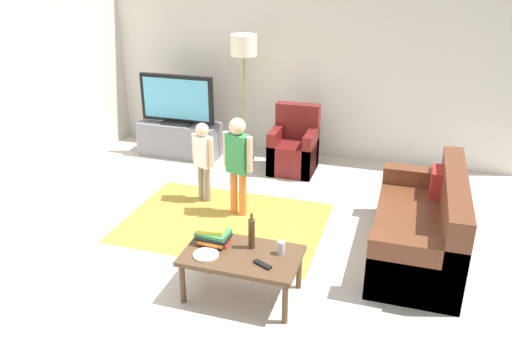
# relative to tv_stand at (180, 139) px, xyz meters

# --- Properties ---
(ground) EXTENTS (7.80, 7.80, 0.00)m
(ground) POSITION_rel_tv_stand_xyz_m (1.71, -2.30, -0.24)
(ground) COLOR beige
(wall_back) EXTENTS (6.00, 0.12, 2.70)m
(wall_back) POSITION_rel_tv_stand_xyz_m (1.71, 0.70, 1.11)
(wall_back) COLOR silver
(wall_back) RESTS_ON ground
(area_rug) EXTENTS (2.20, 1.60, 0.01)m
(area_rug) POSITION_rel_tv_stand_xyz_m (1.36, -1.76, -0.24)
(area_rug) COLOR #B28C33
(area_rug) RESTS_ON ground
(tv_stand) EXTENTS (1.20, 0.44, 0.50)m
(tv_stand) POSITION_rel_tv_stand_xyz_m (0.00, 0.00, 0.00)
(tv_stand) COLOR slate
(tv_stand) RESTS_ON ground
(tv) EXTENTS (1.10, 0.28, 0.71)m
(tv) POSITION_rel_tv_stand_xyz_m (-0.00, -0.02, 0.60)
(tv) COLOR black
(tv) RESTS_ON tv_stand
(couch) EXTENTS (0.80, 1.80, 0.86)m
(couch) POSITION_rel_tv_stand_xyz_m (3.48, -1.80, 0.05)
(couch) COLOR brown
(couch) RESTS_ON ground
(armchair) EXTENTS (0.60, 0.60, 0.90)m
(armchair) POSITION_rel_tv_stand_xyz_m (1.74, -0.04, 0.05)
(armchair) COLOR maroon
(armchair) RESTS_ON ground
(floor_lamp) EXTENTS (0.36, 0.36, 1.78)m
(floor_lamp) POSITION_rel_tv_stand_xyz_m (0.96, 0.15, 1.30)
(floor_lamp) COLOR #262626
(floor_lamp) RESTS_ON ground
(child_near_tv) EXTENTS (0.31, 0.18, 0.98)m
(child_near_tv) POSITION_rel_tv_stand_xyz_m (0.93, -1.30, 0.35)
(child_near_tv) COLOR gray
(child_near_tv) RESTS_ON ground
(child_center) EXTENTS (0.37, 0.20, 1.15)m
(child_center) POSITION_rel_tv_stand_xyz_m (1.44, -1.51, 0.45)
(child_center) COLOR orange
(child_center) RESTS_ON ground
(coffee_table) EXTENTS (1.00, 0.60, 0.42)m
(coffee_table) POSITION_rel_tv_stand_xyz_m (1.98, -2.95, 0.13)
(coffee_table) COLOR #513823
(coffee_table) RESTS_ON ground
(book_stack) EXTENTS (0.30, 0.24, 0.15)m
(book_stack) POSITION_rel_tv_stand_xyz_m (1.68, -2.85, 0.25)
(book_stack) COLOR red
(book_stack) RESTS_ON coffee_table
(bottle) EXTENTS (0.06, 0.06, 0.33)m
(bottle) POSITION_rel_tv_stand_xyz_m (2.03, -2.83, 0.32)
(bottle) COLOR #4C3319
(bottle) RESTS_ON coffee_table
(tv_remote) EXTENTS (0.17, 0.12, 0.02)m
(tv_remote) POSITION_rel_tv_stand_xyz_m (2.20, -3.07, 0.19)
(tv_remote) COLOR black
(tv_remote) RESTS_ON coffee_table
(soda_can) EXTENTS (0.07, 0.07, 0.12)m
(soda_can) POSITION_rel_tv_stand_xyz_m (2.30, -2.85, 0.24)
(soda_can) COLOR silver
(soda_can) RESTS_ON coffee_table
(plate) EXTENTS (0.22, 0.22, 0.02)m
(plate) POSITION_rel_tv_stand_xyz_m (1.70, -3.07, 0.18)
(plate) COLOR white
(plate) RESTS_ON coffee_table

